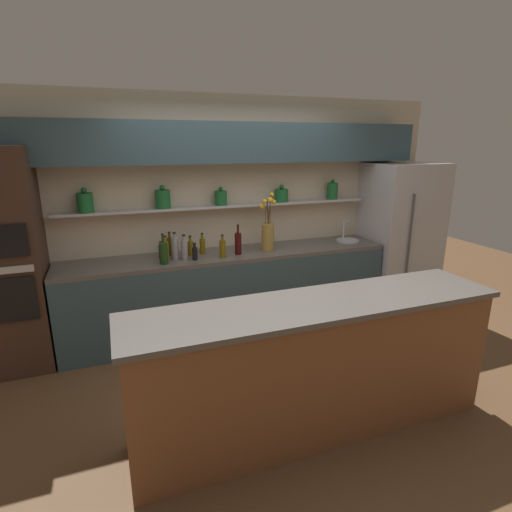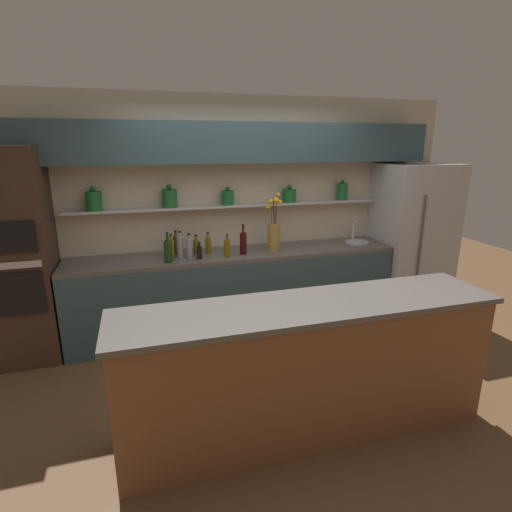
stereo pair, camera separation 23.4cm
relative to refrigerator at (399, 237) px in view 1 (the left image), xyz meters
The scene contains 19 objects.
ground_plane 2.64m from the refrigerator, 150.99° to the right, with size 12.00×12.00×0.00m, color brown.
back_wall_unit 2.28m from the refrigerator, behind, with size 5.20×0.44×2.60m.
back_counter_unit 2.31m from the refrigerator, behind, with size 3.61×0.62×0.92m.
island_counter 2.82m from the refrigerator, 140.87° to the right, with size 2.74×0.61×1.02m.
refrigerator is the anchor object (origin of this frame).
oven_tower 4.42m from the refrigerator, behind, with size 0.68×0.64×2.07m.
flower_vase 1.84m from the refrigerator, behind, with size 0.17×0.14×0.64m.
sink_fixture 0.75m from the refrigerator, behind, with size 0.28×0.28×0.25m.
bottle_oil_0 2.39m from the refrigerator, behind, with size 0.06×0.06×0.24m.
bottle_wine_1 2.20m from the refrigerator, behind, with size 0.07×0.07×0.33m.
bottle_spirit_2 2.87m from the refrigerator, behind, with size 0.07×0.07×0.29m.
bottle_oil_3 2.55m from the refrigerator, behind, with size 0.06×0.06×0.23m.
bottle_oil_4 2.69m from the refrigerator, behind, with size 0.06×0.06×0.22m.
bottle_oil_5 2.96m from the refrigerator, behind, with size 0.06×0.06×0.25m.
bottle_sauce_6 3.00m from the refrigerator, behind, with size 0.06×0.06×0.18m.
bottle_oil_7 2.90m from the refrigerator, behind, with size 0.06×0.06×0.26m.
bottle_sauce_8 2.68m from the refrigerator, behind, with size 0.06×0.06×0.18m.
bottle_spirit_9 2.78m from the refrigerator, behind, with size 0.07×0.07×0.27m.
bottle_wine_10 3.00m from the refrigerator, behind, with size 0.08×0.08×0.31m.
Camera 1 is at (-1.31, -2.83, 2.09)m, focal length 28.00 mm.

